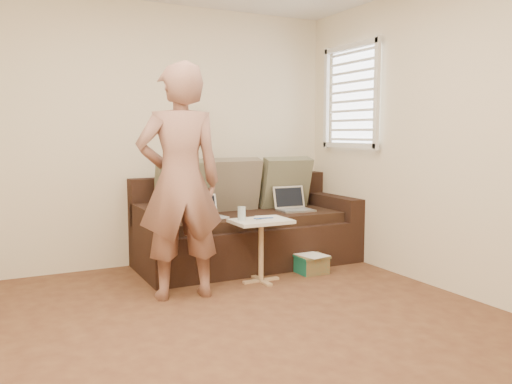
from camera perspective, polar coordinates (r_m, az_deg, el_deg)
floor at (r=3.50m, az=-1.38°, el=-15.81°), size 4.50×4.50×0.00m
wall_back at (r=5.36m, az=-11.88°, el=6.00°), size 4.00×0.00×4.00m
wall_right at (r=4.48m, az=22.44°, el=5.61°), size 0.00×4.50×4.50m
window_blinds at (r=5.56m, az=10.32°, el=10.17°), size 0.12×0.88×1.08m
sofa at (r=5.31m, az=-0.87°, el=-3.35°), size 2.20×0.95×0.85m
pillow_left at (r=5.25m, az=-7.91°, el=0.50°), size 0.55×0.29×0.57m
pillow_mid at (r=5.45m, az=-2.40°, el=0.76°), size 0.55×0.27×0.57m
pillow_right at (r=5.69m, az=3.23°, el=1.00°), size 0.55×0.28×0.57m
laptop_silver at (r=5.47m, az=4.33°, el=-2.07°), size 0.37×0.27×0.24m
laptop_white at (r=5.00m, az=-5.04°, el=-2.88°), size 0.34×0.28×0.22m
person at (r=4.22m, az=-8.24°, el=1.11°), size 0.74×0.54×1.88m
side_table at (r=4.71m, az=0.55°, el=-6.39°), size 0.51×0.36×0.56m
drinking_glass at (r=4.61m, az=-1.57°, el=-2.34°), size 0.07×0.07×0.12m
scissors at (r=4.67m, az=0.83°, el=-2.88°), size 0.20×0.14×0.02m
paper_on_table at (r=4.73m, az=1.62°, el=-2.83°), size 0.25×0.33×0.00m
striped_box at (r=5.07m, az=5.96°, el=-7.73°), size 0.28×0.28×0.18m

